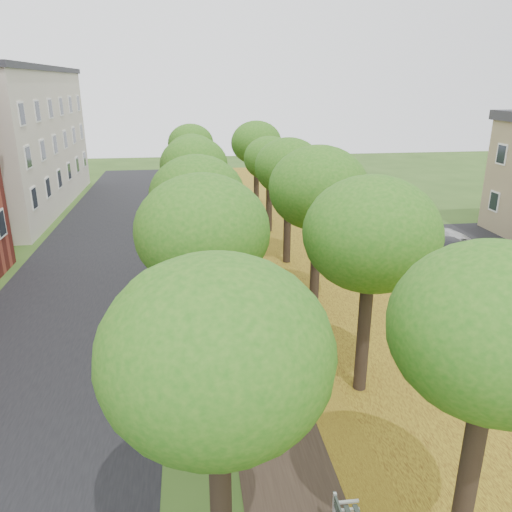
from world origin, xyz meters
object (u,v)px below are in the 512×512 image
object	(u,v)px
car_white	(432,236)
car_red	(474,269)
car_silver	(500,284)
car_grey	(452,251)

from	to	relation	value
car_white	car_red	bearing A→B (deg)	173.93
car_silver	car_white	world-z (taller)	car_white
car_grey	car_white	bearing A→B (deg)	-4.65
car_silver	car_grey	size ratio (longest dim) A/B	0.72
car_grey	car_white	distance (m)	3.08
car_silver	car_grey	distance (m)	4.36
car_grey	car_red	bearing A→B (deg)	177.07
car_silver	car_white	xyz separation A→B (m)	(0.41, 7.40, 0.02)
car_red	car_grey	world-z (taller)	car_grey
car_red	car_white	distance (m)	5.70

